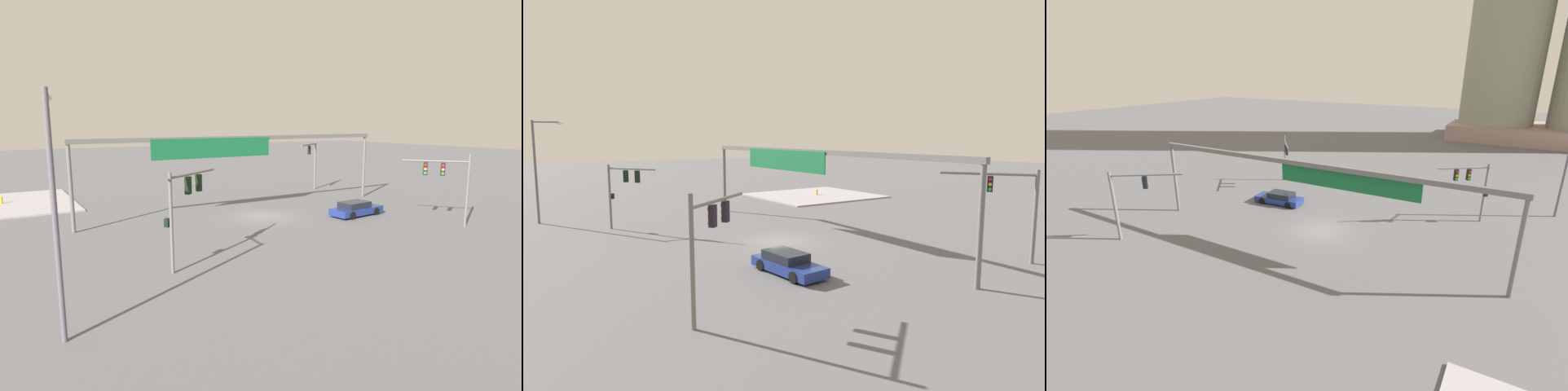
{
  "view_description": "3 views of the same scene",
  "coord_description": "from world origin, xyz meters",
  "views": [
    {
      "loc": [
        18.84,
        29.56,
        7.73
      ],
      "look_at": [
        -0.12,
        -0.52,
        1.69
      ],
      "focal_mm": 29.87,
      "sensor_mm": 36.0,
      "label": 1
    },
    {
      "loc": [
        -27.3,
        17.54,
        7.63
      ],
      "look_at": [
        1.43,
        -1.43,
        3.07
      ],
      "focal_mm": 31.7,
      "sensor_mm": 36.0,
      "label": 2
    },
    {
      "loc": [
        13.24,
        -25.17,
        13.03
      ],
      "look_at": [
        -1.93,
        0.9,
        2.56
      ],
      "focal_mm": 25.47,
      "sensor_mm": 36.0,
      "label": 3
    }
  ],
  "objects": [
    {
      "name": "traffic_signal_cross_street",
      "position": [
        -12.24,
        -8.81,
        3.83
      ],
      "size": [
        4.57,
        3.32,
        5.61
      ],
      "rotation": [
        0.0,
        0.0,
        0.62
      ],
      "color": "slate",
      "rests_on": "ground"
    },
    {
      "name": "traffic_signal_opposite_side",
      "position": [
        10.25,
        8.25,
        3.71
      ],
      "size": [
        4.03,
        2.75,
        5.27
      ],
      "rotation": [
        0.0,
        0.0,
        -2.52
      ],
      "color": "slate",
      "rests_on": "ground"
    },
    {
      "name": "streetlamp_curved_arm",
      "position": [
        17.06,
        13.42,
        5.09
      ],
      "size": [
        0.6,
        2.48,
        8.86
      ],
      "rotation": [
        0.0,
        0.0,
        -1.72
      ],
      "color": "#5F5A65",
      "rests_on": "ground"
    },
    {
      "name": "ground_plane",
      "position": [
        0.0,
        0.0,
        0.0
      ],
      "size": [
        218.54,
        218.54,
        0.0
      ],
      "primitive_type": "plane",
      "color": "#5C5C61"
    },
    {
      "name": "sedan_car_approaching",
      "position": [
        -6.82,
        3.76,
        0.58
      ],
      "size": [
        4.88,
        2.17,
        1.21
      ],
      "rotation": [
        0.0,
        0.0,
        3.22
      ],
      "color": "navy",
      "rests_on": "ground"
    },
    {
      "name": "traffic_signal_near_corner",
      "position": [
        -10.06,
        9.91,
        3.72
      ],
      "size": [
        3.04,
        3.85,
        5.43
      ],
      "rotation": [
        0.0,
        0.0,
        -0.91
      ],
      "color": "slate",
      "rests_on": "ground"
    },
    {
      "name": "overhead_sign_gantry",
      "position": [
        0.73,
        -2.65,
        5.67
      ],
      "size": [
        28.69,
        0.43,
        6.57
      ],
      "color": "slate",
      "rests_on": "ground"
    }
  ]
}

